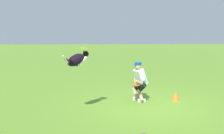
% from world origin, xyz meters
% --- Properties ---
extents(ground_plane, '(60.00, 60.00, 0.00)m').
position_xyz_m(ground_plane, '(0.00, 0.00, 0.00)').
color(ground_plane, olive).
extents(person, '(0.52, 0.70, 1.29)m').
position_xyz_m(person, '(0.30, -0.71, 0.70)').
color(person, silver).
rests_on(person, ground_plane).
extents(dog, '(0.71, 0.81, 0.47)m').
position_xyz_m(dog, '(2.21, 0.42, 1.54)').
color(dog, black).
extents(frisbee_flying, '(0.36, 0.36, 0.05)m').
position_xyz_m(frisbee_flying, '(2.01, 0.29, 1.84)').
color(frisbee_flying, yellow).
extents(frisbee_held, '(0.34, 0.34, 0.05)m').
position_xyz_m(frisbee_held, '(0.45, -0.36, 0.61)').
color(frisbee_held, '#F54718').
rests_on(frisbee_held, person).
extents(training_cone, '(0.29, 0.29, 0.32)m').
position_xyz_m(training_cone, '(-0.92, -0.69, 0.16)').
color(training_cone, orange).
rests_on(training_cone, ground_plane).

